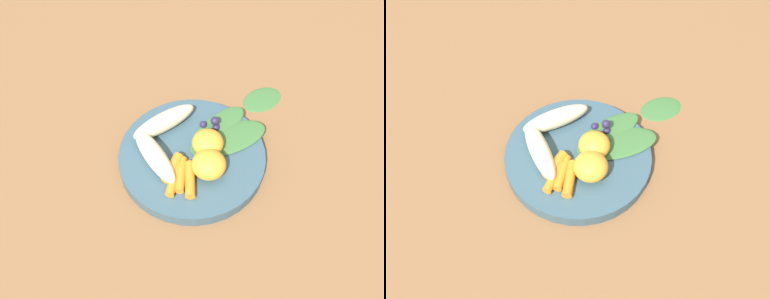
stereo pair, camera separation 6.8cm
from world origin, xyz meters
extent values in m
plane|color=brown|center=(0.00, 0.00, 0.00)|extent=(2.40, 2.40, 0.00)
cylinder|color=#385666|center=(0.00, 0.00, 0.01)|extent=(0.24, 0.24, 0.02)
ellipsoid|color=beige|center=(0.06, -0.01, 0.04)|extent=(0.05, 0.12, 0.03)
ellipsoid|color=beige|center=(0.02, -0.07, 0.04)|extent=(0.12, 0.05, 0.03)
ellipsoid|color=#F4A833|center=(-0.03, 0.01, 0.04)|extent=(0.05, 0.05, 0.04)
ellipsoid|color=#F4A833|center=(-0.01, 0.04, 0.04)|extent=(0.05, 0.05, 0.04)
cylinder|color=orange|center=(0.04, 0.02, 0.03)|extent=(0.05, 0.05, 0.02)
cylinder|color=orange|center=(0.05, 0.04, 0.03)|extent=(0.05, 0.05, 0.01)
cylinder|color=orange|center=(0.04, 0.04, 0.03)|extent=(0.04, 0.06, 0.01)
cylinder|color=orange|center=(0.03, 0.05, 0.03)|extent=(0.04, 0.06, 0.02)
sphere|color=#2D234C|center=(-0.04, -0.01, 0.03)|extent=(0.01, 0.01, 0.01)
sphere|color=#2D234C|center=(-0.04, -0.04, 0.03)|extent=(0.01, 0.01, 0.01)
sphere|color=#2D234C|center=(-0.04, -0.02, 0.03)|extent=(0.01, 0.01, 0.01)
sphere|color=#2D234C|center=(-0.06, -0.03, 0.03)|extent=(0.01, 0.01, 0.01)
sphere|color=#2D234C|center=(-0.04, -0.02, 0.03)|extent=(0.01, 0.01, 0.01)
sphere|color=#2D234C|center=(-0.04, -0.02, 0.03)|extent=(0.01, 0.01, 0.01)
sphere|color=#2D234C|center=(-0.05, -0.01, 0.03)|extent=(0.01, 0.01, 0.01)
sphere|color=#2D234C|center=(-0.06, -0.03, 0.04)|extent=(0.01, 0.01, 0.01)
sphere|color=#2D234C|center=(-0.04, -0.02, 0.03)|extent=(0.01, 0.01, 0.01)
cylinder|color=white|center=(-0.05, 0.01, 0.02)|extent=(0.04, 0.04, 0.00)
ellipsoid|color=#3D7038|center=(-0.07, 0.00, 0.02)|extent=(0.14, 0.07, 0.00)
ellipsoid|color=#3D7038|center=(-0.06, -0.03, 0.02)|extent=(0.13, 0.09, 0.00)
ellipsoid|color=#3D7038|center=(-0.18, -0.07, 0.00)|extent=(0.09, 0.07, 0.01)
camera|label=1|loc=(0.17, 0.37, 0.58)|focal=38.92mm
camera|label=2|loc=(0.11, 0.39, 0.58)|focal=38.92mm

